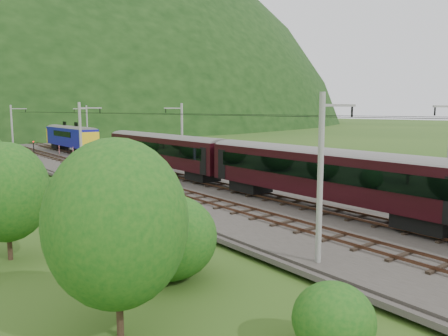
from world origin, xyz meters
TOP-DOWN VIEW (x-y plane):
  - ground at (0.00, 0.00)m, footprint 600.00×600.00m
  - railbed at (0.00, 10.00)m, footprint 14.00×220.00m
  - track_left at (-2.40, 10.00)m, footprint 2.40×220.00m
  - track_right at (2.40, 10.00)m, footprint 2.40×220.00m
  - catenary_left at (-6.12, 32.00)m, footprint 2.54×192.28m
  - catenary_right at (6.12, 32.00)m, footprint 2.54×192.28m
  - overhead_wires at (0.00, 10.00)m, footprint 4.83×198.00m
  - hazard_post_near at (-0.07, 60.04)m, footprint 0.15×0.15m
  - hazard_post_far at (0.51, 54.96)m, footprint 0.16×0.16m
  - signal at (-3.14, 63.64)m, footprint 0.23×0.23m
  - vegetation_left at (-15.12, 17.80)m, footprint 13.76×146.08m
  - vegetation_right at (12.30, 17.61)m, footprint 5.64×101.31m

SIDE VIEW (x-z plane):
  - ground at x=0.00m, z-range 0.00..0.00m
  - railbed at x=0.00m, z-range 0.00..0.30m
  - track_left at x=-2.40m, z-range 0.24..0.51m
  - track_right at x=2.40m, z-range 0.24..0.51m
  - hazard_post_near at x=-0.07m, z-range 0.30..1.75m
  - hazard_post_far at x=0.51m, z-range 0.30..1.78m
  - vegetation_right at x=12.30m, z-range -0.20..2.92m
  - signal at x=-3.14m, z-range 0.48..2.56m
  - vegetation_left at x=-15.12m, z-range -0.76..5.89m
  - catenary_left at x=-6.12m, z-range 0.50..8.50m
  - catenary_right at x=6.12m, z-range 0.50..8.50m
  - overhead_wires at x=0.00m, z-range 7.08..7.12m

